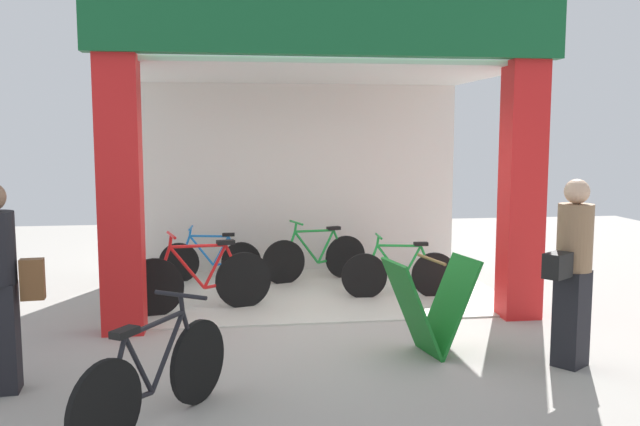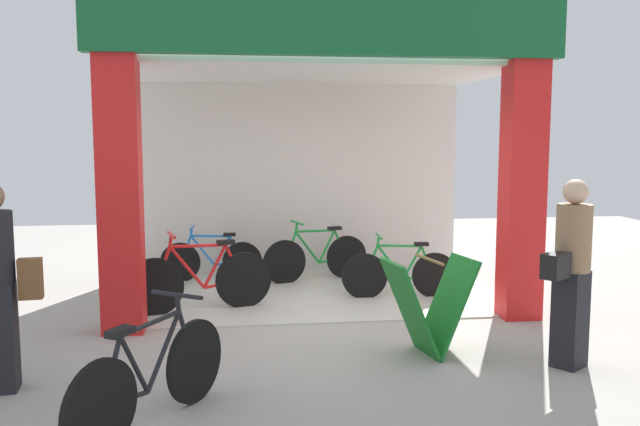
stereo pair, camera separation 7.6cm
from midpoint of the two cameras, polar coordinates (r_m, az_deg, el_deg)
The scene contains 9 objects.
ground_plane at distance 7.52m, azimuth 0.51°, elevation -9.41°, with size 17.63×17.63×0.00m, color #9E9991.
shop_facade at distance 8.67m, azimuth -0.90°, elevation 5.91°, with size 5.01×3.32×3.72m.
bicycle_inside_0 at distance 9.56m, azimuth -0.61°, elevation -3.76°, with size 1.54×0.55×0.88m.
bicycle_inside_1 at distance 8.65m, azimuth 6.54°, elevation -5.08°, with size 1.49×0.41×0.82m.
bicycle_inside_2 at distance 9.66m, azimuth -9.50°, elevation -3.95°, with size 1.44×0.40×0.79m.
bicycle_inside_3 at distance 8.03m, azimuth -10.40°, elevation -5.66°, with size 1.70×0.55×0.96m.
bicycle_parked_0 at distance 5.04m, azimuth -14.22°, elevation -13.46°, with size 0.95×1.42×0.92m.
sandwich_board_sign at distance 6.50m, azimuth 9.03°, elevation -7.83°, with size 0.89×0.67×0.94m.
pedestrian_0 at distance 6.39m, azimuth 20.33°, elevation -4.64°, with size 0.62×0.54×1.70m.
Camera 1 is at (-1.10, -7.14, 2.09)m, focal length 37.68 mm.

